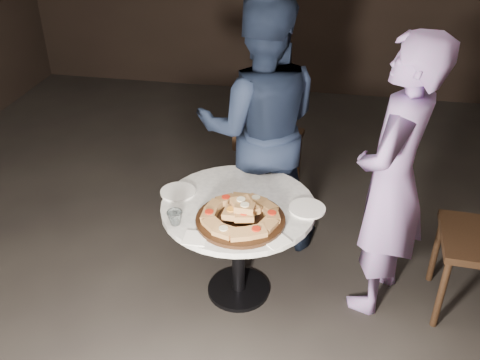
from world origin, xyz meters
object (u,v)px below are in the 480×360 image
object	(u,v)px
serving_board	(240,220)
water_glass	(175,218)
chair_far	(267,136)
diner_navy	(260,128)
table	(238,222)
diner_teal	(392,181)
focaccia_pile	(241,213)

from	to	relation	value
serving_board	water_glass	bearing A→B (deg)	-166.24
serving_board	chair_far	xyz separation A→B (m)	(-0.03, 1.24, -0.12)
water_glass	diner_navy	distance (m)	0.93
table	serving_board	world-z (taller)	serving_board
diner_teal	table	bearing A→B (deg)	-60.60
serving_board	diner_navy	bearing A→B (deg)	90.91
serving_board	chair_far	bearing A→B (deg)	91.18
table	serving_board	distance (m)	0.22
water_glass	serving_board	bearing A→B (deg)	13.76
focaccia_pile	diner_teal	distance (m)	0.84
focaccia_pile	chair_far	size ratio (longest dim) A/B	0.45
serving_board	water_glass	xyz separation A→B (m)	(-0.34, -0.08, 0.03)
focaccia_pile	water_glass	distance (m)	0.36
water_glass	chair_far	size ratio (longest dim) A/B	0.09
focaccia_pile	water_glass	bearing A→B (deg)	-166.14
focaccia_pile	water_glass	xyz separation A→B (m)	(-0.34, -0.09, -0.02)
chair_far	diner_navy	size ratio (longest dim) A/B	0.56
water_glass	chair_far	bearing A→B (deg)	76.62
table	serving_board	bearing A→B (deg)	-75.75
diner_navy	serving_board	bearing A→B (deg)	81.28
water_glass	diner_teal	bearing A→B (deg)	17.77
focaccia_pile	chair_far	world-z (taller)	chair_far
table	diner_teal	world-z (taller)	diner_teal
focaccia_pile	diner_teal	size ratio (longest dim) A/B	0.26
focaccia_pile	diner_navy	distance (m)	0.78
water_glass	diner_teal	size ratio (longest dim) A/B	0.05
serving_board	table	bearing A→B (deg)	104.25
focaccia_pile	diner_navy	size ratio (longest dim) A/B	0.25
serving_board	diner_navy	world-z (taller)	diner_navy
chair_far	serving_board	bearing A→B (deg)	98.75
table	diner_navy	size ratio (longest dim) A/B	0.55
table	diner_teal	bearing A→B (deg)	7.89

